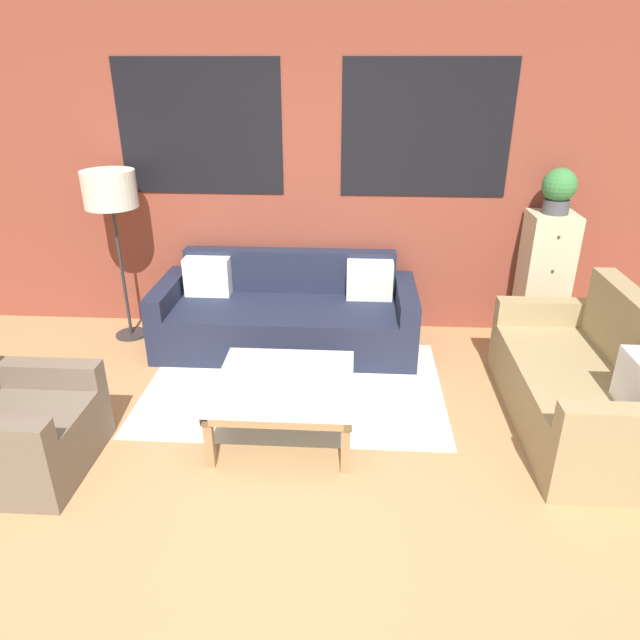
% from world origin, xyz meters
% --- Properties ---
extents(ground_plane, '(16.00, 16.00, 0.00)m').
position_xyz_m(ground_plane, '(0.00, 0.00, 0.00)').
color(ground_plane, '#AD7F51').
extents(wall_back_brick, '(8.40, 0.09, 2.80)m').
position_xyz_m(wall_back_brick, '(0.00, 2.44, 1.41)').
color(wall_back_brick, brown).
rests_on(wall_back_brick, ground_plane).
extents(rug, '(2.28, 1.53, 0.00)m').
position_xyz_m(rug, '(-0.06, 1.23, 0.00)').
color(rug, silver).
rests_on(rug, ground_plane).
extents(couch_dark, '(2.22, 0.88, 0.78)m').
position_xyz_m(couch_dark, '(-0.19, 1.95, 0.28)').
color(couch_dark, '#1E2338').
rests_on(couch_dark, ground_plane).
extents(settee_vintage, '(0.80, 1.66, 0.92)m').
position_xyz_m(settee_vintage, '(1.97, 0.83, 0.31)').
color(settee_vintage, '#99845B').
rests_on(settee_vintage, ground_plane).
extents(armchair_corner, '(0.80, 0.81, 0.84)m').
position_xyz_m(armchair_corner, '(-1.66, 0.16, 0.28)').
color(armchair_corner, '#6B5B4C').
rests_on(armchair_corner, ground_plane).
extents(coffee_table, '(0.91, 0.91, 0.38)m').
position_xyz_m(coffee_table, '(-0.06, 0.66, 0.33)').
color(coffee_table, silver).
rests_on(coffee_table, ground_plane).
extents(floor_lamp, '(0.44, 0.44, 1.50)m').
position_xyz_m(floor_lamp, '(-1.66, 2.04, 1.30)').
color(floor_lamp, '#2D2D2D').
rests_on(floor_lamp, ground_plane).
extents(drawer_cabinet, '(0.38, 0.39, 1.17)m').
position_xyz_m(drawer_cabinet, '(2.03, 2.17, 0.58)').
color(drawer_cabinet, '#C6B793').
rests_on(drawer_cabinet, ground_plane).
extents(potted_plant, '(0.28, 0.28, 0.37)m').
position_xyz_m(potted_plant, '(2.03, 2.17, 1.36)').
color(potted_plant, '#47474C').
rests_on(potted_plant, drawer_cabinet).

